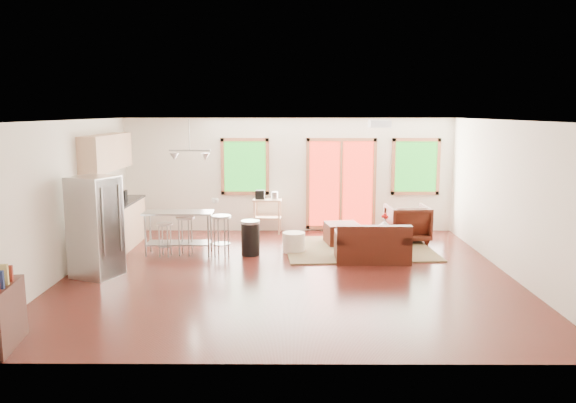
{
  "coord_description": "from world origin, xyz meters",
  "views": [
    {
      "loc": [
        0.05,
        -9.3,
        2.75
      ],
      "look_at": [
        0.0,
        0.3,
        1.2
      ],
      "focal_mm": 35.0,
      "sensor_mm": 36.0,
      "label": 1
    }
  ],
  "objects_px": {
    "island": "(179,225)",
    "refrigerator": "(96,227)",
    "rug": "(358,248)",
    "coffee_table": "(374,233)",
    "ottoman": "(342,234)",
    "kitchen_cart": "(267,204)",
    "armchair": "(407,221)",
    "loveseat": "(372,246)"
  },
  "relations": [
    {
      "from": "ottoman",
      "to": "kitchen_cart",
      "type": "relative_size",
      "value": 0.68
    },
    {
      "from": "rug",
      "to": "loveseat",
      "type": "height_order",
      "value": "loveseat"
    },
    {
      "from": "rug",
      "to": "loveseat",
      "type": "relative_size",
      "value": 2.13
    },
    {
      "from": "kitchen_cart",
      "to": "ottoman",
      "type": "bearing_deg",
      "value": -34.05
    },
    {
      "from": "refrigerator",
      "to": "rug",
      "type": "bearing_deg",
      "value": 44.62
    },
    {
      "from": "refrigerator",
      "to": "kitchen_cart",
      "type": "distance_m",
      "value": 4.35
    },
    {
      "from": "rug",
      "to": "ottoman",
      "type": "distance_m",
      "value": 0.55
    },
    {
      "from": "island",
      "to": "refrigerator",
      "type": "bearing_deg",
      "value": -126.16
    },
    {
      "from": "rug",
      "to": "ottoman",
      "type": "height_order",
      "value": "ottoman"
    },
    {
      "from": "island",
      "to": "coffee_table",
      "type": "bearing_deg",
      "value": 7.95
    },
    {
      "from": "rug",
      "to": "armchair",
      "type": "xyz_separation_m",
      "value": [
        1.12,
        0.69,
        0.42
      ]
    },
    {
      "from": "loveseat",
      "to": "island",
      "type": "distance_m",
      "value": 3.72
    },
    {
      "from": "loveseat",
      "to": "kitchen_cart",
      "type": "distance_m",
      "value": 3.2
    },
    {
      "from": "loveseat",
      "to": "island",
      "type": "xyz_separation_m",
      "value": [
        -3.68,
        0.5,
        0.29
      ]
    },
    {
      "from": "refrigerator",
      "to": "island",
      "type": "height_order",
      "value": "refrigerator"
    },
    {
      "from": "ottoman",
      "to": "island",
      "type": "relative_size",
      "value": 0.5
    },
    {
      "from": "armchair",
      "to": "island",
      "type": "relative_size",
      "value": 0.65
    },
    {
      "from": "armchair",
      "to": "ottoman",
      "type": "bearing_deg",
      "value": 6.7
    },
    {
      "from": "refrigerator",
      "to": "island",
      "type": "xyz_separation_m",
      "value": [
        1.08,
        1.48,
        -0.27
      ]
    },
    {
      "from": "armchair",
      "to": "ottoman",
      "type": "relative_size",
      "value": 1.3
    },
    {
      "from": "ottoman",
      "to": "armchair",
      "type": "bearing_deg",
      "value": 10.83
    },
    {
      "from": "ottoman",
      "to": "island",
      "type": "bearing_deg",
      "value": -165.68
    },
    {
      "from": "armchair",
      "to": "ottoman",
      "type": "height_order",
      "value": "armchair"
    },
    {
      "from": "rug",
      "to": "refrigerator",
      "type": "distance_m",
      "value": 5.04
    },
    {
      "from": "coffee_table",
      "to": "ottoman",
      "type": "height_order",
      "value": "ottoman"
    },
    {
      "from": "refrigerator",
      "to": "island",
      "type": "relative_size",
      "value": 1.27
    },
    {
      "from": "coffee_table",
      "to": "ottoman",
      "type": "bearing_deg",
      "value": 155.28
    },
    {
      "from": "refrigerator",
      "to": "ottoman",
      "type": "bearing_deg",
      "value": 50.49
    },
    {
      "from": "loveseat",
      "to": "refrigerator",
      "type": "relative_size",
      "value": 0.8
    },
    {
      "from": "armchair",
      "to": "island",
      "type": "xyz_separation_m",
      "value": [
        -4.65,
        -1.1,
        0.14
      ]
    },
    {
      "from": "armchair",
      "to": "refrigerator",
      "type": "relative_size",
      "value": 0.51
    },
    {
      "from": "coffee_table",
      "to": "island",
      "type": "distance_m",
      "value": 3.91
    },
    {
      "from": "rug",
      "to": "coffee_table",
      "type": "height_order",
      "value": "coffee_table"
    },
    {
      "from": "rug",
      "to": "coffee_table",
      "type": "distance_m",
      "value": 0.47
    },
    {
      "from": "rug",
      "to": "coffee_table",
      "type": "xyz_separation_m",
      "value": [
        0.34,
        0.14,
        0.29
      ]
    },
    {
      "from": "rug",
      "to": "coffee_table",
      "type": "bearing_deg",
      "value": 22.04
    },
    {
      "from": "kitchen_cart",
      "to": "rug",
      "type": "bearing_deg",
      "value": -38.58
    },
    {
      "from": "island",
      "to": "rug",
      "type": "bearing_deg",
      "value": 6.51
    },
    {
      "from": "coffee_table",
      "to": "kitchen_cart",
      "type": "relative_size",
      "value": 0.9
    },
    {
      "from": "refrigerator",
      "to": "island",
      "type": "distance_m",
      "value": 1.85
    },
    {
      "from": "island",
      "to": "kitchen_cart",
      "type": "xyz_separation_m",
      "value": [
        1.62,
        1.92,
        0.1
      ]
    },
    {
      "from": "loveseat",
      "to": "rug",
      "type": "bearing_deg",
      "value": 99.9
    }
  ]
}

